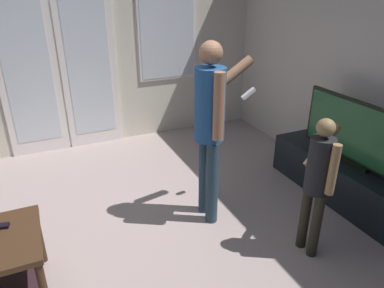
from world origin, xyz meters
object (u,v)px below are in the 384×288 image
Objects in this scene: tv_stand at (346,182)px; flat_screen_tv at (356,133)px; person_child at (318,176)px; person_adult at (211,119)px.

flat_screen_tv reaches higher than tv_stand.
person_adult is at bearing 124.30° from person_child.
flat_screen_tv is at bearing 27.31° from person_child.
person_child is (-0.82, -0.42, 0.47)m from tv_stand.
tv_stand is 1.52× the size of person_child.
tv_stand is 1.56m from person_adult.
flat_screen_tv is at bearing 114.47° from tv_stand.
person_child is at bearing -152.94° from tv_stand.
person_adult is at bearing 166.20° from tv_stand.
person_adult is 0.94m from person_child.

